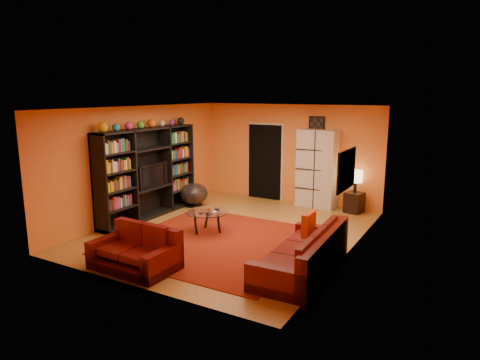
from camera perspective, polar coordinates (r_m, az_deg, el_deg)
The scene contains 20 objects.
floor at distance 9.18m, azimuth -1.10°, elevation -6.83°, with size 6.00×6.00×0.00m, color olive.
ceiling at distance 8.71m, azimuth -1.16°, elevation 9.61°, with size 6.00×6.00×0.00m, color white.
wall_back at distance 11.50m, azimuth 6.57°, elevation 3.52°, with size 6.00×6.00×0.00m, color orange.
wall_front at distance 6.52m, azimuth -14.78°, elevation -3.02°, with size 6.00×6.00×0.00m, color orange.
wall_left at distance 10.34m, azimuth -13.12°, elevation 2.39°, with size 6.00×6.00×0.00m, color orange.
wall_right at distance 7.89m, azimuth 14.65°, elevation -0.50°, with size 6.00×6.00×0.00m, color orange.
rug at distance 8.57m, azimuth -2.94°, elevation -8.18°, with size 3.60×3.60×0.01m, color #60150A.
doorway at distance 11.79m, azimuth 3.33°, elevation 2.41°, with size 0.95×0.10×2.04m, color black.
wall_art_right at distance 7.56m, azimuth 14.02°, elevation 1.32°, with size 0.03×1.00×0.70m, color black.
wall_art_back at distance 11.13m, azimuth 10.19°, elevation 7.03°, with size 0.42×0.03×0.52m, color black.
entertainment_unit at distance 10.24m, azimuth -12.13°, elevation 0.92°, with size 0.45×3.00×2.10m, color black.
tv at distance 10.22m, azimuth -11.89°, elevation 0.61°, with size 0.13×0.97×0.56m, color black.
sofa at distance 7.20m, azimuth 8.91°, elevation -9.88°, with size 1.05×2.38×0.85m.
loveseat at distance 7.49m, azimuth -13.47°, elevation -9.18°, with size 1.44×0.89×0.85m.
throw_pillow at distance 7.64m, azimuth 9.14°, elevation -5.86°, with size 0.12×0.42×0.42m, color #CF4617.
coffee_table at distance 9.02m, azimuth -4.42°, elevation -4.52°, with size 0.89×0.89×0.44m.
storage_cabinet at distance 11.05m, azimuth 10.24°, elevation 1.49°, with size 1.00×0.44×1.99m, color beige.
bowl_chair at distance 11.15m, azimuth -6.20°, elevation -1.85°, with size 0.74×0.74×0.60m.
side_table at distance 10.88m, azimuth 14.98°, elevation -2.91°, with size 0.40×0.40×0.50m, color black.
table_lamp at distance 10.74m, azimuth 15.16°, elevation 0.42°, with size 0.33×0.33×0.55m.
Camera 1 is at (4.47, -7.47, 2.91)m, focal length 32.00 mm.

